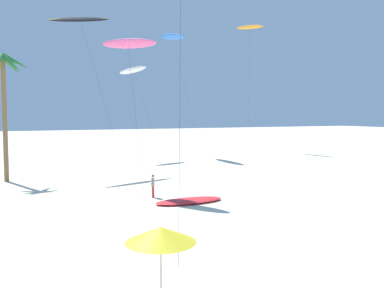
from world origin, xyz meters
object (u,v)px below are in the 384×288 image
(flying_kite_5, at_px, (80,19))
(person_foreground_walker, at_px, (153,185))
(grounded_kite_0, at_px, (189,201))
(beach_umbrella, at_px, (161,235))
(flying_kite_6, at_px, (133,70))
(flying_kite_3, at_px, (249,27))
(flying_kite_1, at_px, (172,37))
(palm_tree_3, at_px, (4,78))
(flying_kite_4, at_px, (128,44))

(flying_kite_5, xyz_separation_m, person_foreground_walker, (1.97, -15.33, -14.30))
(flying_kite_5, relative_size, grounded_kite_0, 3.47)
(beach_umbrella, bearing_deg, grounded_kite_0, 61.85)
(flying_kite_6, distance_m, grounded_kite_0, 29.37)
(flying_kite_3, relative_size, beach_umbrella, 7.93)
(beach_umbrella, bearing_deg, flying_kite_1, 66.90)
(flying_kite_1, distance_m, person_foreground_walker, 32.60)
(person_foreground_walker, xyz_separation_m, beach_umbrella, (-5.45, -15.73, 1.45))
(palm_tree_3, bearing_deg, flying_kite_5, 26.17)
(palm_tree_3, height_order, flying_kite_3, flying_kite_3)
(flying_kite_1, xyz_separation_m, flying_kite_4, (-13.18, -23.28, -5.51))
(flying_kite_3, height_order, flying_kite_5, flying_kite_3)
(palm_tree_3, relative_size, person_foreground_walker, 6.74)
(palm_tree_3, relative_size, flying_kite_5, 0.68)
(palm_tree_3, xyz_separation_m, grounded_kite_0, (10.70, -14.38, -8.78))
(flying_kite_5, relative_size, person_foreground_walker, 9.95)
(flying_kite_3, distance_m, flying_kite_5, 32.19)
(palm_tree_3, distance_m, flying_kite_3, 41.26)
(flying_kite_4, relative_size, grounded_kite_0, 2.45)
(flying_kite_5, relative_size, flying_kite_6, 1.30)
(grounded_kite_0, xyz_separation_m, person_foreground_walker, (-1.59, 2.56, 0.77))
(flying_kite_4, height_order, person_foreground_walker, flying_kite_4)
(flying_kite_1, height_order, grounded_kite_0, flying_kite_1)
(flying_kite_3, relative_size, person_foreground_walker, 12.49)
(palm_tree_3, relative_size, flying_kite_6, 0.88)
(flying_kite_6, bearing_deg, palm_tree_3, -141.11)
(flying_kite_4, height_order, grounded_kite_0, flying_kite_4)
(flying_kite_1, height_order, person_foreground_walker, flying_kite_1)
(flying_kite_4, distance_m, beach_umbrella, 20.75)
(palm_tree_3, bearing_deg, grounded_kite_0, -53.34)
(person_foreground_walker, bearing_deg, flying_kite_3, 47.09)
(flying_kite_1, relative_size, flying_kite_6, 1.40)
(grounded_kite_0, bearing_deg, flying_kite_4, 115.71)
(flying_kite_5, bearing_deg, person_foreground_walker, -82.69)
(palm_tree_3, relative_size, grounded_kite_0, 2.35)
(flying_kite_5, bearing_deg, palm_tree_3, -153.83)
(palm_tree_3, bearing_deg, flying_kite_4, -48.30)
(flying_kite_4, bearing_deg, palm_tree_3, 131.70)
(flying_kite_5, bearing_deg, flying_kite_3, 25.22)
(flying_kite_1, bearing_deg, flying_kite_5, -143.51)
(flying_kite_1, distance_m, flying_kite_4, 27.31)
(flying_kite_5, relative_size, beach_umbrella, 6.32)
(person_foreground_walker, bearing_deg, flying_kite_5, 97.31)
(flying_kite_4, bearing_deg, person_foreground_walker, -71.03)
(flying_kite_5, bearing_deg, beach_umbrella, -96.40)
(flying_kite_4, height_order, flying_kite_5, flying_kite_5)
(flying_kite_1, xyz_separation_m, flying_kite_3, (14.59, 3.04, 3.18))
(flying_kite_6, bearing_deg, flying_kite_5, -132.70)
(flying_kite_5, height_order, flying_kite_6, flying_kite_5)
(flying_kite_1, relative_size, beach_umbrella, 6.81)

